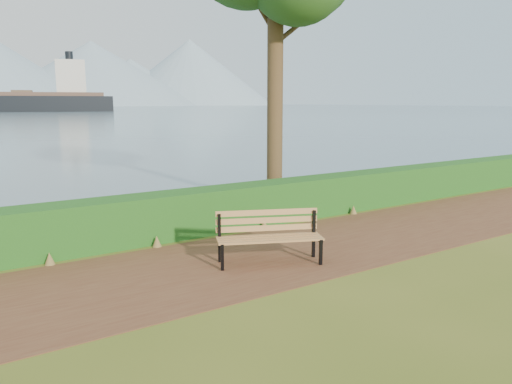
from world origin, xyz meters
TOP-DOWN VIEW (x-y plane):
  - ground at (0.00, 0.00)m, footprint 140.00×140.00m
  - path at (0.00, 0.30)m, footprint 40.00×3.40m
  - hedge at (0.00, 2.60)m, footprint 32.00×0.85m
  - bench at (0.27, -0.04)m, footprint 2.00×1.29m
  - cargo_ship at (15.78, 158.54)m, footprint 66.32×23.59m

SIDE VIEW (x-z plane):
  - ground at x=0.00m, z-range 0.00..0.00m
  - path at x=0.00m, z-range 0.00..0.01m
  - hedge at x=0.00m, z-range 0.00..1.00m
  - bench at x=0.27m, z-range 0.07..1.05m
  - cargo_ship at x=15.78m, z-range -6.99..12.93m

